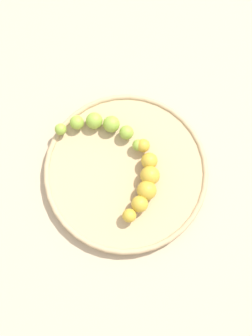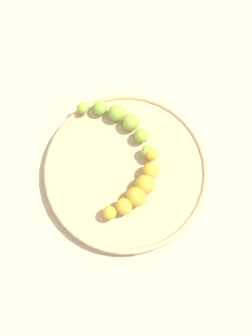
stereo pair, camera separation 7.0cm
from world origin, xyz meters
name	(u,v)px [view 1 (the left image)]	position (x,y,z in m)	size (l,w,h in m)	color
ground_plane	(126,173)	(0.00, 0.00, 0.00)	(2.40, 2.40, 0.00)	tan
fruit_bowl	(126,172)	(0.00, 0.00, 0.01)	(0.29, 0.29, 0.02)	tan
banana_green	(102,127)	(-0.08, 0.04, 0.03)	(0.15, 0.09, 0.03)	#8CAD38
banana_spotted	(145,182)	(0.04, 0.00, 0.04)	(0.08, 0.14, 0.03)	gold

